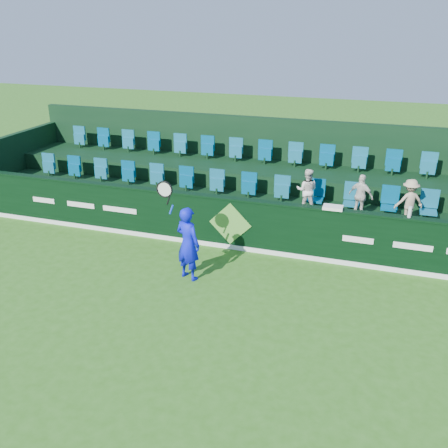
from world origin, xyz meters
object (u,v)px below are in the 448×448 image
(spectator_middle, at_px, (361,196))
(towel, at_px, (333,207))
(spectator_right, at_px, (409,201))
(tennis_player, at_px, (188,243))
(drinks_bottle, at_px, (410,212))
(spectator_left, at_px, (307,190))

(spectator_middle, height_order, towel, spectator_middle)
(spectator_middle, relative_size, spectator_right, 1.01)
(tennis_player, relative_size, spectator_middle, 2.11)
(tennis_player, relative_size, drinks_bottle, 9.26)
(spectator_right, bearing_deg, drinks_bottle, 65.64)
(tennis_player, distance_m, drinks_bottle, 4.96)
(tennis_player, distance_m, spectator_right, 5.48)
(spectator_left, distance_m, drinks_bottle, 2.71)
(tennis_player, bearing_deg, spectator_middle, 40.44)
(tennis_player, relative_size, spectator_left, 2.08)
(spectator_middle, distance_m, spectator_right, 1.14)
(spectator_middle, xyz_separation_m, towel, (-0.56, -1.12, 0.03))
(towel, height_order, drinks_bottle, drinks_bottle)
(tennis_player, bearing_deg, towel, 32.19)
(tennis_player, relative_size, spectator_right, 2.13)
(spectator_middle, relative_size, towel, 2.44)
(drinks_bottle, bearing_deg, spectator_middle, 134.88)
(spectator_left, xyz_separation_m, spectator_right, (2.48, 0.00, -0.01))
(tennis_player, bearing_deg, spectator_left, 54.38)
(tennis_player, bearing_deg, spectator_right, 32.68)
(towel, bearing_deg, spectator_right, 33.49)
(tennis_player, xyz_separation_m, drinks_bottle, (4.57, 1.83, 0.61))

